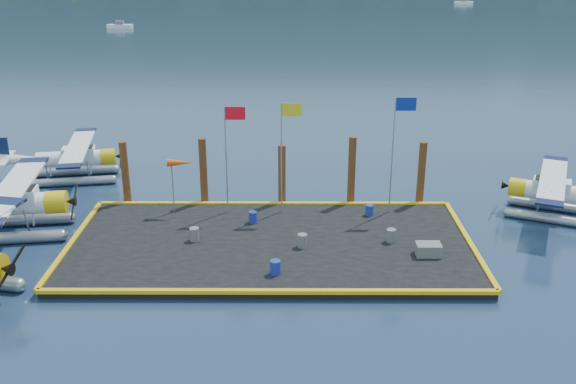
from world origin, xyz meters
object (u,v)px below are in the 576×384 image
object	(u,v)px
drum_5	(253,217)
piling_2	(282,177)
windsock	(180,164)
drum_2	(391,236)
drum_0	(194,234)
crate	(428,249)
flagpole_red	(229,143)
flagpole_yellow	(285,141)
drum_3	(275,267)
flagpole_blue	(397,138)
seaplane_d	(557,195)
piling_1	(204,174)
drum_1	(302,241)
piling_4	(421,175)
piling_0	(125,175)
seaplane_b	(8,208)
piling_3	(352,173)
drum_4	(369,210)
seaplane_c	(74,161)

from	to	relation	value
drum_5	piling_2	xyz separation A→B (m)	(1.52, 3.07, 1.19)
windsock	drum_2	bearing A→B (deg)	-19.02
drum_0	crate	xyz separation A→B (m)	(11.48, -1.60, -0.04)
flagpole_red	piling_2	bearing A→B (deg)	29.80
flagpole_yellow	drum_3	bearing A→B (deg)	-93.11
flagpole_blue	piling_2	world-z (taller)	flagpole_blue
seaplane_d	crate	distance (m)	9.98
flagpole_yellow	piling_1	xyz separation A→B (m)	(-4.70, 1.60, -2.41)
drum_0	windsock	bearing A→B (deg)	107.56
drum_3	windsock	distance (m)	9.32
drum_1	drum_2	size ratio (longest dim) A/B	0.99
drum_5	piling_4	bearing A→B (deg)	17.89
piling_0	piling_1	world-z (taller)	piling_1
drum_2	piling_4	world-z (taller)	piling_4
windsock	piling_2	world-z (taller)	piling_2
piling_2	piling_4	xyz separation A→B (m)	(8.00, 0.00, 0.10)
piling_0	piling_4	xyz separation A→B (m)	(17.00, 0.00, 0.00)
seaplane_b	drum_3	xyz separation A→B (m)	(14.11, -5.05, -0.81)
crate	piling_3	bearing A→B (deg)	114.37
seaplane_b	piling_2	xyz separation A→B (m)	(14.30, 3.77, 0.36)
piling_0	drum_3	bearing A→B (deg)	-45.05
drum_3	flagpole_red	size ratio (longest dim) A/B	0.11
seaplane_b	drum_2	world-z (taller)	seaplane_b
drum_4	flagpole_blue	distance (m)	4.23
seaplane_d	drum_0	size ratio (longest dim) A/B	12.28
flagpole_yellow	flagpole_blue	world-z (taller)	flagpole_blue
seaplane_c	drum_2	xyz separation A→B (m)	(19.04, -10.00, -0.60)
flagpole_red	flagpole_yellow	distance (m)	3.00
flagpole_red	piling_3	xyz separation A→B (m)	(6.79, 1.60, -2.25)
drum_3	drum_2	bearing A→B (deg)	30.71
flagpole_red	flagpole_blue	bearing A→B (deg)	-0.00
piling_4	seaplane_c	bearing A→B (deg)	167.96
drum_5	piling_4	world-z (taller)	piling_4
seaplane_c	windsock	world-z (taller)	windsock
flagpole_blue	drum_5	bearing A→B (deg)	-169.19
seaplane_b	windsock	distance (m)	9.19
drum_4	piling_0	xyz separation A→B (m)	(-13.86, 2.02, 1.30)
piling_0	piling_4	world-z (taller)	same
flagpole_red	crate	bearing A→B (deg)	-28.13
crate	drum_3	bearing A→B (deg)	-165.27
drum_1	drum_3	world-z (taller)	drum_3
windsock	drum_4	bearing A→B (deg)	-2.33
seaplane_c	seaplane_d	size ratio (longest dim) A/B	1.05
seaplane_d	drum_5	xyz separation A→B (m)	(-16.91, -1.74, -0.61)
drum_2	piling_0	world-z (taller)	piling_0
windsock	piling_1	size ratio (longest dim) A/B	0.74
seaplane_b	flagpole_blue	xyz separation A→B (m)	(20.50, 2.17, 3.14)
flagpole_blue	seaplane_d	bearing A→B (deg)	1.66
piling_1	flagpole_blue	bearing A→B (deg)	-8.51
drum_1	crate	size ratio (longest dim) A/B	0.56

